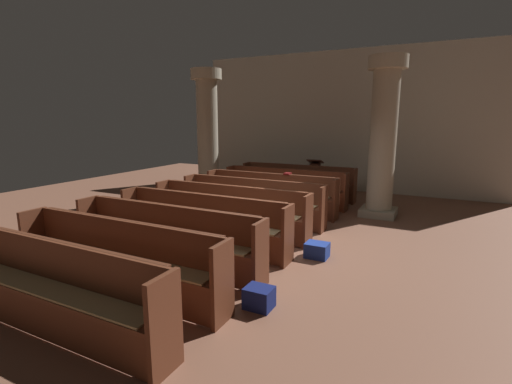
{
  "coord_description": "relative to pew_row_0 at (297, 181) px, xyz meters",
  "views": [
    {
      "loc": [
        2.97,
        -6.2,
        2.34
      ],
      "look_at": [
        -0.65,
        0.96,
        0.75
      ],
      "focal_mm": 25.93,
      "sensor_mm": 36.0,
      "label": 1
    }
  ],
  "objects": [
    {
      "name": "pew_row_0",
      "position": [
        0.0,
        0.0,
        0.0
      ],
      "size": [
        3.46,
        0.47,
        0.98
      ],
      "color": "brown",
      "rests_on": "ground"
    },
    {
      "name": "hymn_book",
      "position": [
        0.4,
        -1.79,
        0.48
      ],
      "size": [
        0.15,
        0.21,
        0.04
      ],
      "primitive_type": "cube",
      "color": "maroon",
      "rests_on": "pew_row_2"
    },
    {
      "name": "pew_row_5",
      "position": [
        0.0,
        -4.96,
        0.0
      ],
      "size": [
        3.46,
        0.46,
        0.98
      ],
      "color": "brown",
      "rests_on": "ground"
    },
    {
      "name": "pillar_aisle_side",
      "position": [
        2.53,
        -1.07,
        1.43
      ],
      "size": [
        0.89,
        0.89,
        3.76
      ],
      "color": "#9F967E",
      "rests_on": "ground"
    },
    {
      "name": "pew_row_2",
      "position": [
        0.0,
        -1.99,
        0.0
      ],
      "size": [
        3.46,
        0.46,
        0.98
      ],
      "color": "brown",
      "rests_on": "ground"
    },
    {
      "name": "pew_row_8",
      "position": [
        0.0,
        -7.94,
        0.0
      ],
      "size": [
        3.46,
        0.46,
        0.98
      ],
      "color": "brown",
      "rests_on": "ground"
    },
    {
      "name": "kneeler_box_navy",
      "position": [
        1.92,
        -6.46,
        -0.39
      ],
      "size": [
        0.35,
        0.29,
        0.27
      ],
      "primitive_type": "cube",
      "color": "navy",
      "rests_on": "ground"
    },
    {
      "name": "pillar_far_side",
      "position": [
        -2.48,
        -1.04,
        1.43
      ],
      "size": [
        0.89,
        0.89,
        3.76
      ],
      "color": "#9F967E",
      "rests_on": "ground"
    },
    {
      "name": "kneeler_box_blue",
      "position": [
        2.04,
        -4.46,
        -0.4
      ],
      "size": [
        0.38,
        0.32,
        0.26
      ],
      "primitive_type": "cube",
      "color": "navy",
      "rests_on": "ground"
    },
    {
      "name": "pew_row_7",
      "position": [
        0.0,
        -6.95,
        0.0
      ],
      "size": [
        3.46,
        0.46,
        0.98
      ],
      "color": "brown",
      "rests_on": "ground"
    },
    {
      "name": "pew_row_6",
      "position": [
        0.0,
        -5.96,
        0.0
      ],
      "size": [
        3.46,
        0.47,
        0.98
      ],
      "color": "brown",
      "rests_on": "ground"
    },
    {
      "name": "pew_row_3",
      "position": [
        0.0,
        -2.98,
        0.0
      ],
      "size": [
        3.46,
        0.47,
        0.98
      ],
      "color": "brown",
      "rests_on": "ground"
    },
    {
      "name": "pew_row_4",
      "position": [
        0.0,
        -3.97,
        0.0
      ],
      "size": [
        3.46,
        0.46,
        0.98
      ],
      "color": "brown",
      "rests_on": "ground"
    },
    {
      "name": "ground_plane",
      "position": [
        0.85,
        -4.11,
        -0.52
      ],
      "size": [
        19.2,
        19.2,
        0.0
      ],
      "primitive_type": "plane",
      "color": "brown"
    },
    {
      "name": "pew_row_1",
      "position": [
        0.0,
        -0.99,
        0.0
      ],
      "size": [
        3.46,
        0.46,
        0.98
      ],
      "color": "brown",
      "rests_on": "ground"
    },
    {
      "name": "lectern",
      "position": [
        0.21,
        1.03,
        -0.07
      ],
      "size": [
        0.48,
        0.45,
        1.08
      ],
      "color": "#411E13",
      "rests_on": "ground"
    },
    {
      "name": "back_wall",
      "position": [
        0.85,
        1.97,
        1.73
      ],
      "size": [
        10.0,
        0.16,
        4.5
      ],
      "primitive_type": "cube",
      "color": "beige",
      "rests_on": "ground"
    }
  ]
}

